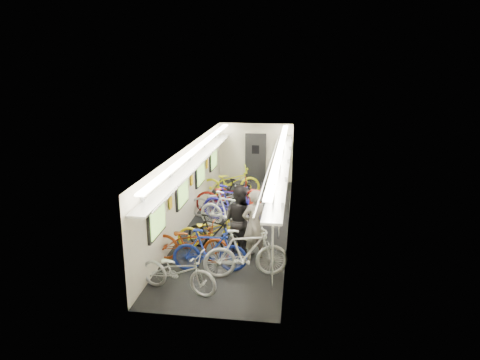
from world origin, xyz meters
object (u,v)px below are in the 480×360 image
(bicycle_0, at_px, (178,271))
(passenger_mid, at_px, (239,220))
(bicycle_1, at_px, (210,250))
(backpack, at_px, (255,197))
(passenger_near, at_px, (254,225))

(bicycle_0, bearing_deg, passenger_mid, -12.08)
(bicycle_0, bearing_deg, bicycle_1, -11.96)
(backpack, bearing_deg, bicycle_1, -93.93)
(bicycle_1, bearing_deg, passenger_mid, -30.79)
(bicycle_1, xyz_separation_m, passenger_mid, (0.54, 1.11, 0.38))
(passenger_near, xyz_separation_m, backpack, (-0.09, 1.04, 0.38))
(bicycle_1, xyz_separation_m, backpack, (0.86, 1.86, 0.75))
(bicycle_0, height_order, backpack, backpack)
(passenger_near, distance_m, passenger_mid, 0.50)
(passenger_mid, relative_size, backpack, 4.78)
(passenger_mid, xyz_separation_m, backpack, (0.31, 0.75, 0.37))
(backpack, bearing_deg, passenger_near, -64.16)
(bicycle_0, height_order, bicycle_1, bicycle_1)
(passenger_mid, bearing_deg, bicycle_1, 91.24)
(bicycle_0, bearing_deg, backpack, -11.22)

